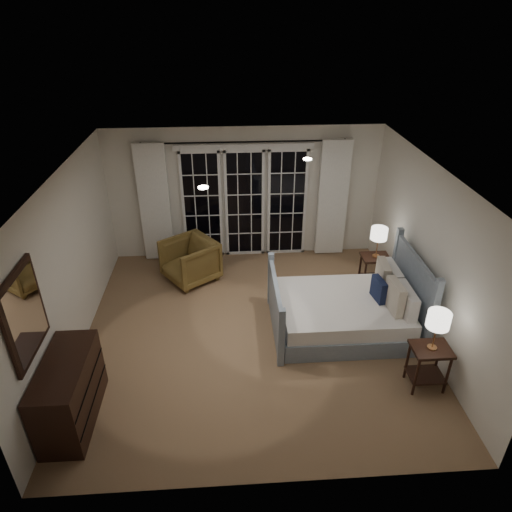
{
  "coord_description": "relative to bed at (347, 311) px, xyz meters",
  "views": [
    {
      "loc": [
        -0.32,
        -5.47,
        4.4
      ],
      "look_at": [
        0.08,
        0.48,
        1.05
      ],
      "focal_mm": 32.0,
      "sensor_mm": 36.0,
      "label": 1
    }
  ],
  "objects": [
    {
      "name": "wall_left",
      "position": [
        -3.92,
        -0.01,
        0.94
      ],
      "size": [
        0.02,
        5.0,
        2.5
      ],
      "primitive_type": "cube",
      "color": "silver",
      "rests_on": "floor"
    },
    {
      "name": "dresser",
      "position": [
        -3.65,
        -1.5,
        0.12
      ],
      "size": [
        0.51,
        1.21,
        0.86
      ],
      "color": "black",
      "rests_on": "floor"
    },
    {
      "name": "nightstand_left",
      "position": [
        0.74,
        -1.25,
        0.1
      ],
      "size": [
        0.48,
        0.38,
        0.62
      ],
      "color": "black",
      "rests_on": "floor"
    },
    {
      "name": "curtain_rod",
      "position": [
        -1.42,
        2.39,
        1.94
      ],
      "size": [
        3.5,
        0.03,
        0.03
      ],
      "primitive_type": "cylinder",
      "rotation": [
        0.0,
        1.57,
        0.0
      ],
      "color": "black",
      "rests_on": "wall_back"
    },
    {
      "name": "nightstand_right",
      "position": [
        0.74,
        1.1,
        0.09
      ],
      "size": [
        0.47,
        0.37,
        0.61
      ],
      "color": "black",
      "rests_on": "floor"
    },
    {
      "name": "downlight_a",
      "position": [
        -0.62,
        0.59,
        2.18
      ],
      "size": [
        0.12,
        0.12,
        0.01
      ],
      "primitive_type": "cylinder",
      "color": "white",
      "rests_on": "ceiling"
    },
    {
      "name": "downlight_b",
      "position": [
        -2.02,
        -0.41,
        2.18
      ],
      "size": [
        0.12,
        0.12,
        0.01
      ],
      "primitive_type": "cylinder",
      "color": "white",
      "rests_on": "ceiling"
    },
    {
      "name": "wall_back",
      "position": [
        -1.42,
        2.49,
        0.94
      ],
      "size": [
        5.0,
        0.02,
        2.5
      ],
      "primitive_type": "cube",
      "color": "silver",
      "rests_on": "floor"
    },
    {
      "name": "mirror",
      "position": [
        -3.89,
        -1.5,
        1.24
      ],
      "size": [
        0.05,
        0.85,
        1.0
      ],
      "color": "black",
      "rests_on": "wall_left"
    },
    {
      "name": "curtain_right",
      "position": [
        0.23,
        2.37,
        0.84
      ],
      "size": [
        0.55,
        0.1,
        2.25
      ],
      "primitive_type": "cube",
      "color": "white",
      "rests_on": "curtain_rod"
    },
    {
      "name": "wall_right",
      "position": [
        1.08,
        -0.01,
        0.94
      ],
      "size": [
        0.02,
        5.0,
        2.5
      ],
      "primitive_type": "cube",
      "color": "silver",
      "rests_on": "floor"
    },
    {
      "name": "armchair",
      "position": [
        -2.44,
        1.56,
        0.07
      ],
      "size": [
        1.16,
        1.16,
        0.77
      ],
      "primitive_type": "imported",
      "rotation": [
        0.0,
        0.0,
        -0.94
      ],
      "color": "brown",
      "rests_on": "floor"
    },
    {
      "name": "french_doors",
      "position": [
        -1.42,
        2.45,
        0.78
      ],
      "size": [
        2.5,
        0.04,
        2.2
      ],
      "color": "black",
      "rests_on": "wall_back"
    },
    {
      "name": "lamp_right",
      "position": [
        0.74,
        1.1,
        0.72
      ],
      "size": [
        0.27,
        0.27,
        0.53
      ],
      "color": "tan",
      "rests_on": "nightstand_right"
    },
    {
      "name": "bed",
      "position": [
        0.0,
        0.0,
        0.0
      ],
      "size": [
        2.09,
        1.49,
        1.21
      ],
      "color": "#8491A0",
      "rests_on": "floor"
    },
    {
      "name": "floor",
      "position": [
        -1.42,
        -0.01,
        -0.31
      ],
      "size": [
        5.0,
        5.0,
        0.0
      ],
      "primitive_type": "plane",
      "color": "olive",
      "rests_on": "ground"
    },
    {
      "name": "wall_front",
      "position": [
        -1.42,
        -2.51,
        0.94
      ],
      "size": [
        5.0,
        0.02,
        2.5
      ],
      "primitive_type": "cube",
      "color": "silver",
      "rests_on": "floor"
    },
    {
      "name": "ceiling",
      "position": [
        -1.42,
        -0.01,
        2.19
      ],
      "size": [
        5.0,
        5.0,
        0.0
      ],
      "primitive_type": "plane",
      "rotation": [
        3.14,
        0.0,
        0.0
      ],
      "color": "silver",
      "rests_on": "wall_back"
    },
    {
      "name": "lamp_left",
      "position": [
        0.74,
        -1.25,
        0.74
      ],
      "size": [
        0.28,
        0.28,
        0.54
      ],
      "color": "tan",
      "rests_on": "nightstand_left"
    },
    {
      "name": "curtain_left",
      "position": [
        -3.07,
        2.37,
        0.84
      ],
      "size": [
        0.55,
        0.1,
        2.25
      ],
      "primitive_type": "cube",
      "color": "white",
      "rests_on": "curtain_rod"
    }
  ]
}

